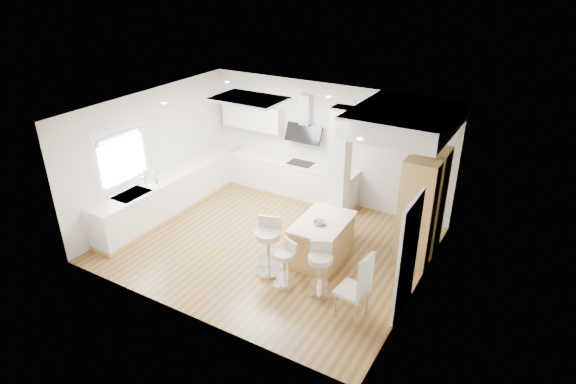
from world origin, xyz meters
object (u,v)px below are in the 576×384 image
Objects in this scene: bar_stool_c at (320,267)px; dining_chair at (359,286)px; bar_stool_a at (268,243)px; bar_stool_b at (285,261)px; peninsula at (322,239)px.

bar_stool_c is 0.80× the size of dining_chair.
bar_stool_c is (1.11, -0.11, -0.06)m from bar_stool_a.
dining_chair is (1.46, -0.20, 0.16)m from bar_stool_b.
bar_stool_b is (0.47, -0.20, -0.12)m from bar_stool_a.
bar_stool_b is 0.89× the size of bar_stool_c.
bar_stool_c is (0.64, 0.09, 0.06)m from bar_stool_b.
bar_stool_c reaches higher than bar_stool_b.
bar_stool_b is at bearing -101.56° from peninsula.
dining_chair reaches higher than peninsula.
peninsula is at bearing 90.53° from bar_stool_c.
dining_chair is at bearing -47.47° from peninsula.
bar_stool_b is 1.48m from dining_chair.
bar_stool_c is (0.46, -1.00, 0.13)m from peninsula.
bar_stool_a is at bearing 174.74° from dining_chair.
bar_stool_c is at bearing -67.44° from peninsula.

